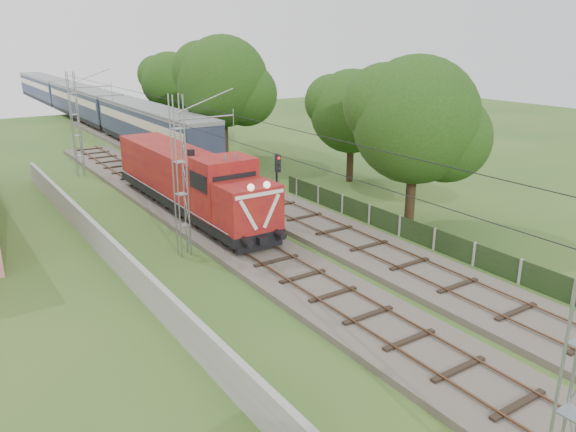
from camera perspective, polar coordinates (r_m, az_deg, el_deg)
ground at (r=21.28m, az=10.88°, el=-12.31°), size 140.00×140.00×0.00m
track_main at (r=26.04m, az=0.11°, el=-5.66°), size 4.20×70.00×0.45m
track_side at (r=38.99m, az=-4.39°, el=2.39°), size 4.20×80.00×0.45m
catenary at (r=27.68m, az=-10.80°, el=3.92°), size 3.31×70.00×8.00m
boundary_wall at (r=27.56m, az=-17.20°, el=-3.85°), size 0.25×40.00×1.50m
fence at (r=28.33m, az=18.41°, el=-3.71°), size 0.12×32.00×1.20m
locomotive at (r=34.51m, az=-10.01°, el=3.63°), size 2.98×17.04×4.33m
coach_rake at (r=76.55m, az=-20.01°, el=10.91°), size 3.17×70.69×3.66m
signal_post at (r=31.09m, az=-1.08°, el=3.85°), size 0.48×0.38×4.42m
tree_a at (r=32.28m, az=12.98°, el=9.34°), size 7.45×7.10×9.66m
tree_b at (r=42.02m, az=6.59°, el=10.42°), size 6.41×6.10×8.31m
tree_c at (r=50.10m, az=-6.52°, el=13.33°), size 8.24×7.84×10.68m
tree_d at (r=66.46m, az=-11.82°, el=13.20°), size 6.82×6.49×8.84m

